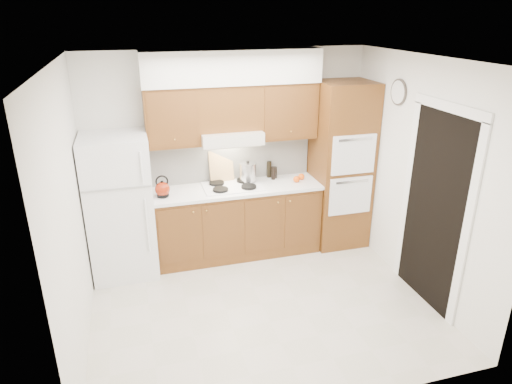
# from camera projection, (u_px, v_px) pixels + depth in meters

# --- Properties ---
(floor) EXTENTS (3.60, 3.60, 0.00)m
(floor) POSITION_uv_depth(u_px,v_px,m) (261.00, 304.00, 5.04)
(floor) COLOR beige
(floor) RESTS_ON ground
(ceiling) EXTENTS (3.60, 3.60, 0.00)m
(ceiling) POSITION_uv_depth(u_px,v_px,m) (262.00, 60.00, 4.07)
(ceiling) COLOR white
(ceiling) RESTS_ON wall_back
(wall_back) EXTENTS (3.60, 0.02, 2.60)m
(wall_back) POSITION_uv_depth(u_px,v_px,m) (229.00, 153.00, 5.90)
(wall_back) COLOR white
(wall_back) RESTS_ON floor
(wall_left) EXTENTS (0.02, 3.00, 2.60)m
(wall_left) POSITION_uv_depth(u_px,v_px,m) (70.00, 215.00, 4.10)
(wall_left) COLOR white
(wall_left) RESTS_ON floor
(wall_right) EXTENTS (0.02, 3.00, 2.60)m
(wall_right) POSITION_uv_depth(u_px,v_px,m) (418.00, 178.00, 5.01)
(wall_right) COLOR white
(wall_right) RESTS_ON floor
(fridge) EXTENTS (0.75, 0.72, 1.72)m
(fridge) POSITION_uv_depth(u_px,v_px,m) (120.00, 207.00, 5.38)
(fridge) COLOR white
(fridge) RESTS_ON floor
(base_cabinets) EXTENTS (2.11, 0.60, 0.90)m
(base_cabinets) POSITION_uv_depth(u_px,v_px,m) (237.00, 222.00, 5.95)
(base_cabinets) COLOR brown
(base_cabinets) RESTS_ON floor
(countertop) EXTENTS (2.13, 0.62, 0.04)m
(countertop) POSITION_uv_depth(u_px,v_px,m) (237.00, 188.00, 5.77)
(countertop) COLOR white
(countertop) RESTS_ON base_cabinets
(backsplash) EXTENTS (2.11, 0.03, 0.56)m
(backsplash) POSITION_uv_depth(u_px,v_px,m) (231.00, 159.00, 5.92)
(backsplash) COLOR white
(backsplash) RESTS_ON countertop
(oven_cabinet) EXTENTS (0.70, 0.65, 2.20)m
(oven_cabinet) POSITION_uv_depth(u_px,v_px,m) (341.00, 166.00, 6.04)
(oven_cabinet) COLOR brown
(oven_cabinet) RESTS_ON floor
(upper_cab_left) EXTENTS (0.63, 0.33, 0.70)m
(upper_cab_left) POSITION_uv_depth(u_px,v_px,m) (172.00, 117.00, 5.37)
(upper_cab_left) COLOR brown
(upper_cab_left) RESTS_ON wall_back
(upper_cab_right) EXTENTS (0.73, 0.33, 0.70)m
(upper_cab_right) POSITION_uv_depth(u_px,v_px,m) (286.00, 110.00, 5.73)
(upper_cab_right) COLOR brown
(upper_cab_right) RESTS_ON wall_back
(range_hood) EXTENTS (0.75, 0.45, 0.15)m
(range_hood) POSITION_uv_depth(u_px,v_px,m) (230.00, 137.00, 5.59)
(range_hood) COLOR silver
(range_hood) RESTS_ON wall_back
(upper_cab_over_hood) EXTENTS (0.75, 0.33, 0.55)m
(upper_cab_over_hood) POSITION_uv_depth(u_px,v_px,m) (229.00, 107.00, 5.51)
(upper_cab_over_hood) COLOR brown
(upper_cab_over_hood) RESTS_ON range_hood
(soffit) EXTENTS (2.13, 0.36, 0.40)m
(soffit) POSITION_uv_depth(u_px,v_px,m) (232.00, 67.00, 5.34)
(soffit) COLOR silver
(soffit) RESTS_ON wall_back
(cooktop) EXTENTS (0.74, 0.50, 0.01)m
(cooktop) POSITION_uv_depth(u_px,v_px,m) (233.00, 186.00, 5.76)
(cooktop) COLOR white
(cooktop) RESTS_ON countertop
(doorway) EXTENTS (0.02, 0.90, 2.10)m
(doorway) POSITION_uv_depth(u_px,v_px,m) (434.00, 211.00, 4.79)
(doorway) COLOR black
(doorway) RESTS_ON floor
(wall_clock) EXTENTS (0.02, 0.30, 0.30)m
(wall_clock) POSITION_uv_depth(u_px,v_px,m) (399.00, 92.00, 5.18)
(wall_clock) COLOR #3F3833
(wall_clock) RESTS_ON wall_right
(kettle) EXTENTS (0.21, 0.21, 0.18)m
(kettle) POSITION_uv_depth(u_px,v_px,m) (162.00, 189.00, 5.42)
(kettle) COLOR maroon
(kettle) RESTS_ON countertop
(cutting_board) EXTENTS (0.33, 0.14, 0.42)m
(cutting_board) POSITION_uv_depth(u_px,v_px,m) (221.00, 167.00, 5.88)
(cutting_board) COLOR tan
(cutting_board) RESTS_ON countertop
(stock_pot) EXTENTS (0.23, 0.23, 0.22)m
(stock_pot) POSITION_uv_depth(u_px,v_px,m) (248.00, 172.00, 5.87)
(stock_pot) COLOR #B7B8BC
(stock_pot) RESTS_ON cooktop
(condiment_a) EXTENTS (0.07, 0.07, 0.22)m
(condiment_a) POSITION_uv_depth(u_px,v_px,m) (269.00, 169.00, 6.06)
(condiment_a) COLOR black
(condiment_a) RESTS_ON countertop
(condiment_b) EXTENTS (0.06, 0.06, 0.17)m
(condiment_b) POSITION_uv_depth(u_px,v_px,m) (273.00, 173.00, 5.99)
(condiment_b) COLOR black
(condiment_b) RESTS_ON countertop
(condiment_c) EXTENTS (0.07, 0.07, 0.15)m
(condiment_c) POSITION_uv_depth(u_px,v_px,m) (275.00, 172.00, 6.05)
(condiment_c) COLOR black
(condiment_c) RESTS_ON countertop
(orange_near) EXTENTS (0.10, 0.10, 0.08)m
(orange_near) POSITION_uv_depth(u_px,v_px,m) (296.00, 179.00, 5.90)
(orange_near) COLOR #EE570C
(orange_near) RESTS_ON countertop
(orange_far) EXTENTS (0.10, 0.10, 0.08)m
(orange_far) POSITION_uv_depth(u_px,v_px,m) (301.00, 177.00, 5.99)
(orange_far) COLOR #FC640D
(orange_far) RESTS_ON countertop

